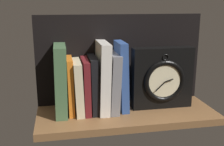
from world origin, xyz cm
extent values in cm
cube|color=brown|center=(0.00, 0.00, -1.25)|extent=(64.18, 24.94, 2.50)
cube|color=black|center=(0.00, 11.87, 17.08)|extent=(64.18, 1.20, 34.16)
cube|color=#476B44|center=(-23.17, 3.53, 12.20)|extent=(4.37, 15.09, 24.46)
cube|color=orange|center=(-19.87, 3.53, 9.95)|extent=(2.15, 12.20, 19.92)
cube|color=beige|center=(-17.20, 3.53, 9.37)|extent=(3.35, 14.60, 18.81)
cube|color=maroon|center=(-14.41, 3.53, 9.61)|extent=(2.41, 14.19, 19.23)
cube|color=black|center=(-11.69, 3.53, 9.98)|extent=(2.99, 13.62, 20.00)
cube|color=silver|center=(-8.30, 3.53, 12.51)|extent=(4.26, 15.48, 25.12)
cube|color=gray|center=(-4.63, 3.53, 10.54)|extent=(4.08, 15.22, 21.19)
cube|color=#2D4C8E|center=(-1.36, 3.53, 12.50)|extent=(3.60, 12.01, 25.09)
cube|color=black|center=(13.85, 2.64, 11.33)|extent=(22.65, 5.04, 22.65)
torus|color=black|center=(13.85, -0.28, 10.71)|extent=(15.66, 1.92, 15.66)
cylinder|color=beige|center=(13.85, -0.28, 10.71)|extent=(12.64, 0.60, 12.64)
cube|color=black|center=(15.33, -0.78, 11.16)|extent=(3.05, 0.30, 1.17)
cube|color=black|center=(12.05, -0.78, 9.02)|extent=(3.80, 0.30, 3.61)
torus|color=black|center=(13.85, 0.12, 19.55)|extent=(2.44, 0.44, 2.44)
camera|label=1|loc=(-23.28, -91.91, 38.88)|focal=44.80mm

